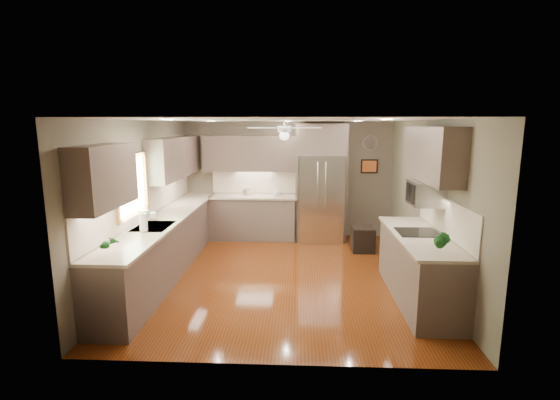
# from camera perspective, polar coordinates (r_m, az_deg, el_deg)

# --- Properties ---
(floor) EXTENTS (5.00, 5.00, 0.00)m
(floor) POSITION_cam_1_polar(r_m,az_deg,el_deg) (6.74, 0.49, -10.59)
(floor) COLOR #4F220A
(floor) RESTS_ON ground
(ceiling) EXTENTS (5.00, 5.00, 0.00)m
(ceiling) POSITION_cam_1_polar(r_m,az_deg,el_deg) (6.28, 0.53, 11.19)
(ceiling) COLOR white
(ceiling) RESTS_ON ground
(wall_back) EXTENTS (4.50, 0.00, 4.50)m
(wall_back) POSITION_cam_1_polar(r_m,az_deg,el_deg) (8.86, 1.11, 2.90)
(wall_back) COLOR #6A6251
(wall_back) RESTS_ON ground
(wall_front) EXTENTS (4.50, 0.00, 4.50)m
(wall_front) POSITION_cam_1_polar(r_m,az_deg,el_deg) (3.97, -0.84, -6.77)
(wall_front) COLOR #6A6251
(wall_front) RESTS_ON ground
(wall_left) EXTENTS (0.00, 5.00, 5.00)m
(wall_left) POSITION_cam_1_polar(r_m,az_deg,el_deg) (6.85, -18.64, 0.08)
(wall_left) COLOR #6A6251
(wall_left) RESTS_ON ground
(wall_right) EXTENTS (0.00, 5.00, 5.00)m
(wall_right) POSITION_cam_1_polar(r_m,az_deg,el_deg) (6.70, 20.11, -0.24)
(wall_right) COLOR #6A6251
(wall_right) RESTS_ON ground
(canister_b) EXTENTS (0.10, 0.10, 0.13)m
(canister_b) POSITION_cam_1_polar(r_m,az_deg,el_deg) (8.67, -4.98, 1.09)
(canister_b) COLOR silver
(canister_b) RESTS_ON back_run
(canister_c) EXTENTS (0.15, 0.15, 0.19)m
(canister_c) POSITION_cam_1_polar(r_m,az_deg,el_deg) (8.68, -4.47, 1.25)
(canister_c) COLOR #C0B890
(canister_c) RESTS_ON back_run
(soap_bottle) EXTENTS (0.10, 0.11, 0.18)m
(soap_bottle) POSITION_cam_1_polar(r_m,az_deg,el_deg) (6.71, -17.38, -1.98)
(soap_bottle) COLOR white
(soap_bottle) RESTS_ON left_run
(potted_plant_left) EXTENTS (0.17, 0.13, 0.29)m
(potted_plant_left) POSITION_cam_1_polar(r_m,az_deg,el_deg) (5.09, -22.77, -5.60)
(potted_plant_left) COLOR #18561C
(potted_plant_left) RESTS_ON left_run
(potted_plant_right) EXTENTS (0.23, 0.21, 0.34)m
(potted_plant_right) POSITION_cam_1_polar(r_m,az_deg,el_deg) (5.06, 21.92, -5.38)
(potted_plant_right) COLOR #18561C
(potted_plant_right) RESTS_ON right_run
(bowl) EXTENTS (0.28, 0.28, 0.05)m
(bowl) POSITION_cam_1_polar(r_m,az_deg,el_deg) (8.59, -0.37, 0.74)
(bowl) COLOR #C0B890
(bowl) RESTS_ON back_run
(left_run) EXTENTS (0.65, 4.70, 1.45)m
(left_run) POSITION_cam_1_polar(r_m,az_deg,el_deg) (7.06, -15.59, -5.84)
(left_run) COLOR brown
(left_run) RESTS_ON ground
(back_run) EXTENTS (1.85, 0.65, 1.45)m
(back_run) POSITION_cam_1_polar(r_m,az_deg,el_deg) (8.76, -3.71, -2.30)
(back_run) COLOR brown
(back_run) RESTS_ON ground
(uppers) EXTENTS (4.50, 4.70, 0.95)m
(uppers) POSITION_cam_1_polar(r_m,az_deg,el_deg) (7.08, -5.31, 5.99)
(uppers) COLOR brown
(uppers) RESTS_ON wall_left
(window) EXTENTS (0.05, 1.12, 0.92)m
(window) POSITION_cam_1_polar(r_m,az_deg,el_deg) (6.34, -20.17, 1.92)
(window) COLOR #BFF2B2
(window) RESTS_ON wall_left
(sink) EXTENTS (0.50, 0.70, 0.32)m
(sink) POSITION_cam_1_polar(r_m,az_deg,el_deg) (6.36, -17.39, -3.81)
(sink) COLOR silver
(sink) RESTS_ON left_run
(refrigerator) EXTENTS (1.06, 0.75, 2.45)m
(refrigerator) POSITION_cam_1_polar(r_m,az_deg,el_deg) (8.54, 5.75, 2.14)
(refrigerator) COLOR silver
(refrigerator) RESTS_ON ground
(right_run) EXTENTS (0.70, 2.20, 1.45)m
(right_run) POSITION_cam_1_polar(r_m,az_deg,el_deg) (6.06, 18.98, -8.78)
(right_run) COLOR brown
(right_run) RESTS_ON ground
(microwave) EXTENTS (0.43, 0.55, 0.34)m
(microwave) POSITION_cam_1_polar(r_m,az_deg,el_deg) (6.08, 19.76, 0.93)
(microwave) COLOR silver
(microwave) RESTS_ON wall_right
(ceiling_fan) EXTENTS (1.18, 1.18, 0.32)m
(ceiling_fan) POSITION_cam_1_polar(r_m,az_deg,el_deg) (6.58, 0.62, 9.70)
(ceiling_fan) COLOR white
(ceiling_fan) RESTS_ON ceiling
(recessed_lights) EXTENTS (2.84, 3.14, 0.01)m
(recessed_lights) POSITION_cam_1_polar(r_m,az_deg,el_deg) (6.68, 0.31, 11.10)
(recessed_lights) COLOR white
(recessed_lights) RESTS_ON ceiling
(wall_clock) EXTENTS (0.30, 0.03, 0.30)m
(wall_clock) POSITION_cam_1_polar(r_m,az_deg,el_deg) (8.90, 12.57, 7.86)
(wall_clock) COLOR white
(wall_clock) RESTS_ON wall_back
(framed_print) EXTENTS (0.36, 0.03, 0.30)m
(framed_print) POSITION_cam_1_polar(r_m,az_deg,el_deg) (8.93, 12.44, 4.66)
(framed_print) COLOR black
(framed_print) RESTS_ON wall_back
(stool) EXTENTS (0.42, 0.42, 0.49)m
(stool) POSITION_cam_1_polar(r_m,az_deg,el_deg) (8.06, 11.59, -5.44)
(stool) COLOR black
(stool) RESTS_ON ground
(paper_towel) EXTENTS (0.11, 0.11, 0.28)m
(paper_towel) POSITION_cam_1_polar(r_m,az_deg,el_deg) (6.02, -18.66, -2.97)
(paper_towel) COLOR white
(paper_towel) RESTS_ON left_run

